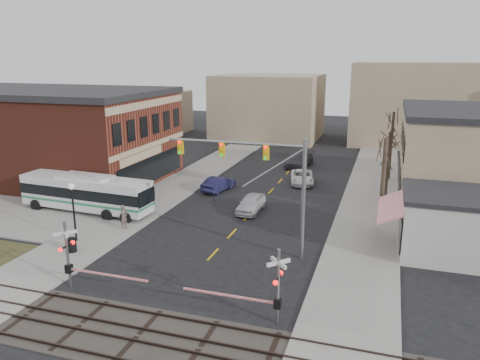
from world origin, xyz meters
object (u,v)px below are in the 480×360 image
traffic_signal_mast (264,172)px  pedestrian_near (124,217)px  transit_bus (86,193)px  rr_crossing_east (270,286)px  street_lamp (73,200)px  car_a (251,203)px  pedestrian_far (130,204)px  car_c (302,177)px  trash_bin (72,245)px  car_b (219,184)px  car_d (299,160)px  rr_crossing_west (74,256)px

traffic_signal_mast → pedestrian_near: size_ratio=5.03×
transit_bus → rr_crossing_east: rr_crossing_east is taller
rr_crossing_east → street_lamp: 16.87m
car_a → pedestrian_near: bearing=-137.5°
transit_bus → pedestrian_far: (3.90, 0.51, -0.81)m
car_c → pedestrian_far: 18.58m
street_lamp → trash_bin: (0.97, -1.74, -2.57)m
transit_bus → pedestrian_near: bearing=-27.6°
traffic_signal_mast → car_b: 16.39m
pedestrian_near → car_d: bearing=-13.7°
street_lamp → traffic_signal_mast: bearing=9.6°
street_lamp → car_b: (5.13, 15.56, -2.46)m
car_a → car_c: car_a is taller
car_d → pedestrian_near: pedestrian_near is taller
traffic_signal_mast → transit_bus: bearing=167.3°
rr_crossing_east → street_lamp: street_lamp is taller
trash_bin → car_c: bearing=62.8°
traffic_signal_mast → pedestrian_near: traffic_signal_mast is taller
traffic_signal_mast → trash_bin: traffic_signal_mast is taller
rr_crossing_west → street_lamp: street_lamp is taller
trash_bin → pedestrian_far: 8.24m
car_d → traffic_signal_mast: bearing=-74.3°
transit_bus → rr_crossing_west: bearing=-57.2°
transit_bus → rr_crossing_east: size_ratio=2.14×
rr_crossing_east → pedestrian_near: size_ratio=2.98×
street_lamp → rr_crossing_east: bearing=-20.4°
street_lamp → car_d: size_ratio=0.79×
pedestrian_far → traffic_signal_mast: bearing=-55.0°
rr_crossing_east → car_d: size_ratio=1.04×
car_a → traffic_signal_mast: bearing=-67.3°
car_d → car_c: bearing=-66.8°
traffic_signal_mast → car_b: bearing=121.4°
pedestrian_far → pedestrian_near: bearing=-103.5°
rr_crossing_east → car_d: (-5.01, 34.19, -1.18)m
street_lamp → car_d: bearing=69.2°
car_a → pedestrian_near: size_ratio=2.32×
rr_crossing_west → pedestrian_near: bearing=104.1°
car_b → pedestrian_far: pedestrian_far is taller
car_b → pedestrian_near: pedestrian_near is taller
pedestrian_near → street_lamp: bearing=153.7°
transit_bus → street_lamp: bearing=-61.2°
rr_crossing_east → car_a: (-5.76, 16.21, -1.23)m
car_c → car_d: size_ratio=0.91×
car_a → street_lamp: bearing=-133.2°
transit_bus → trash_bin: (4.25, -7.72, -1.13)m
rr_crossing_east → car_c: (-3.27, 26.61, -1.29)m
traffic_signal_mast → pedestrian_far: bearing=161.4°
rr_crossing_west → car_d: bearing=79.2°
pedestrian_far → car_c: bearing=13.8°
transit_bus → pedestrian_far: bearing=7.4°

